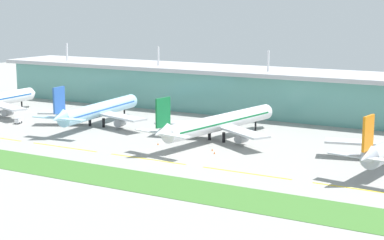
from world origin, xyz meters
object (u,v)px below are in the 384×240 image
at_px(airliner_near_middle, 98,110).
at_px(baggage_cart, 18,121).
at_px(safety_cone_left_wingtip, 212,150).
at_px(safety_cone_nose_front, 158,144).
at_px(safety_cone_right_wingtip, 214,153).
at_px(airliner_center, 219,123).

distance_m(airliner_near_middle, baggage_cart, 34.50).
height_order(baggage_cart, safety_cone_left_wingtip, baggage_cart).
relative_size(baggage_cart, safety_cone_nose_front, 5.74).
height_order(baggage_cart, safety_cone_right_wingtip, baggage_cart).
xyz_separation_m(airliner_near_middle, airliner_center, (54.68, -0.72, 0.01)).
bearing_deg(airliner_near_middle, safety_cone_right_wingtip, -17.55).
bearing_deg(safety_cone_left_wingtip, safety_cone_right_wingtip, -52.87).
bearing_deg(baggage_cart, safety_cone_left_wingtip, -2.57).
bearing_deg(airliner_center, safety_cone_nose_front, -132.58).
distance_m(baggage_cart, safety_cone_left_wingtip, 92.05).
xyz_separation_m(airliner_near_middle, safety_cone_nose_front, (39.37, -17.38, -6.10)).
height_order(airliner_center, safety_cone_nose_front, airliner_center).
distance_m(airliner_center, safety_cone_left_wingtip, 17.68).
relative_size(airliner_near_middle, safety_cone_right_wingtip, 87.88).
xyz_separation_m(safety_cone_left_wingtip, safety_cone_nose_front, (-20.76, -0.99, 0.00)).
bearing_deg(airliner_near_middle, airliner_center, -0.76).
bearing_deg(airliner_near_middle, safety_cone_nose_front, -23.81).
height_order(safety_cone_left_wingtip, safety_cone_right_wingtip, same).
relative_size(airliner_near_middle, airliner_center, 0.89).
distance_m(airliner_center, safety_cone_nose_front, 23.43).
xyz_separation_m(airliner_center, safety_cone_nose_front, (-15.30, -16.65, -6.10)).
distance_m(baggage_cart, safety_cone_right_wingtip, 94.87).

